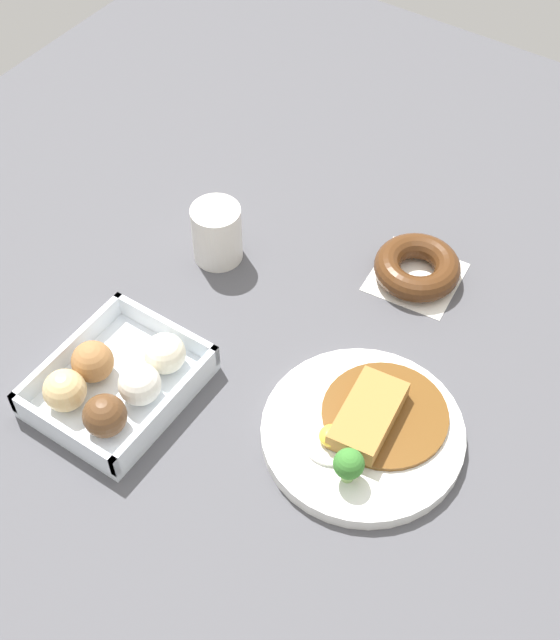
% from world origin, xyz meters
% --- Properties ---
extents(ground_plane, '(1.60, 1.60, 0.00)m').
position_xyz_m(ground_plane, '(0.00, 0.00, 0.00)').
color(ground_plane, '#4C4C51').
extents(curry_plate, '(0.24, 0.24, 0.07)m').
position_xyz_m(curry_plate, '(-0.05, -0.08, 0.01)').
color(curry_plate, white).
rests_on(curry_plate, ground_plane).
extents(donut_box, '(0.20, 0.16, 0.06)m').
position_xyz_m(donut_box, '(-0.17, 0.19, 0.03)').
color(donut_box, silver).
rests_on(donut_box, ground_plane).
extents(chocolate_ring_donut, '(0.13, 0.13, 0.04)m').
position_xyz_m(chocolate_ring_donut, '(0.21, -0.01, 0.02)').
color(chocolate_ring_donut, white).
rests_on(chocolate_ring_donut, ground_plane).
extents(coffee_mug, '(0.07, 0.07, 0.09)m').
position_xyz_m(coffee_mug, '(0.09, 0.24, 0.04)').
color(coffee_mug, silver).
rests_on(coffee_mug, ground_plane).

